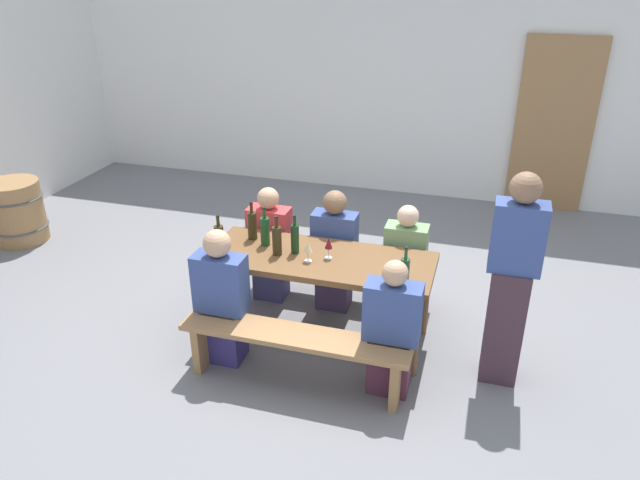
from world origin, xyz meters
TOP-DOWN VIEW (x-y plane):
  - ground_plane at (0.00, 0.00)m, footprint 24.00×24.00m
  - back_wall at (0.00, 3.64)m, footprint 14.00×0.20m
  - wooden_door at (1.89, 3.50)m, footprint 0.90×0.06m
  - tasting_table at (0.00, 0.00)m, footprint 1.81×0.71m
  - bench_near at (0.00, -0.65)m, footprint 1.71×0.30m
  - bench_far at (0.00, 0.65)m, footprint 1.71×0.30m
  - wine_bottle_0 at (-0.64, 0.17)m, footprint 0.08×0.08m
  - wine_bottle_1 at (0.71, -0.25)m, footprint 0.07×0.07m
  - wine_bottle_2 at (-0.83, -0.09)m, footprint 0.08×0.08m
  - wine_bottle_3 at (-0.21, 0.02)m, footprint 0.07×0.07m
  - wine_bottle_4 at (-0.50, 0.09)m, footprint 0.08×0.08m
  - wine_bottle_5 at (-0.34, -0.05)m, footprint 0.08×0.08m
  - wine_glass_0 at (-0.07, -0.10)m, footprint 0.07×0.07m
  - wine_glass_1 at (0.07, -0.00)m, footprint 0.06×0.06m
  - seated_guest_near_0 at (-0.64, -0.50)m, footprint 0.40×0.24m
  - seated_guest_near_1 at (0.68, -0.50)m, footprint 0.40×0.24m
  - seated_guest_far_0 at (-0.62, 0.50)m, footprint 0.38×0.24m
  - seated_guest_far_1 at (-0.02, 0.50)m, footprint 0.39×0.24m
  - seated_guest_far_2 at (0.61, 0.50)m, footprint 0.36×0.24m
  - standing_host at (1.45, -0.13)m, footprint 0.36×0.24m
  - wine_barrel at (-3.75, 0.84)m, footprint 0.60×0.60m

SIDE VIEW (x-z plane):
  - ground_plane at x=0.00m, z-range 0.00..0.00m
  - wine_barrel at x=-3.75m, z-range 0.00..0.69m
  - bench_near at x=0.00m, z-range 0.12..0.57m
  - bench_far at x=0.00m, z-range 0.12..0.57m
  - seated_guest_near_1 at x=0.68m, z-range -0.04..1.03m
  - seated_guest_far_2 at x=0.61m, z-range -0.03..1.03m
  - seated_guest_far_0 at x=-0.62m, z-range -0.03..1.06m
  - seated_guest_near_0 at x=-0.64m, z-range -0.03..1.09m
  - seated_guest_far_1 at x=-0.02m, z-range -0.03..1.10m
  - tasting_table at x=0.00m, z-range 0.28..1.03m
  - standing_host at x=1.45m, z-range -0.01..1.63m
  - wine_bottle_2 at x=-0.83m, z-range 0.71..1.01m
  - wine_bottle_1 at x=0.71m, z-range 0.71..1.02m
  - wine_glass_0 at x=-0.07m, z-range 0.78..0.95m
  - wine_glass_1 at x=0.07m, z-range 0.79..0.96m
  - wine_bottle_0 at x=-0.64m, z-range 0.71..1.04m
  - wine_bottle_5 at x=-0.34m, z-range 0.71..1.04m
  - wine_bottle_4 at x=-0.50m, z-range 0.71..1.05m
  - wine_bottle_3 at x=-0.21m, z-range 0.71..1.04m
  - wooden_door at x=1.89m, z-range 0.00..2.10m
  - back_wall at x=0.00m, z-range 0.00..3.20m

